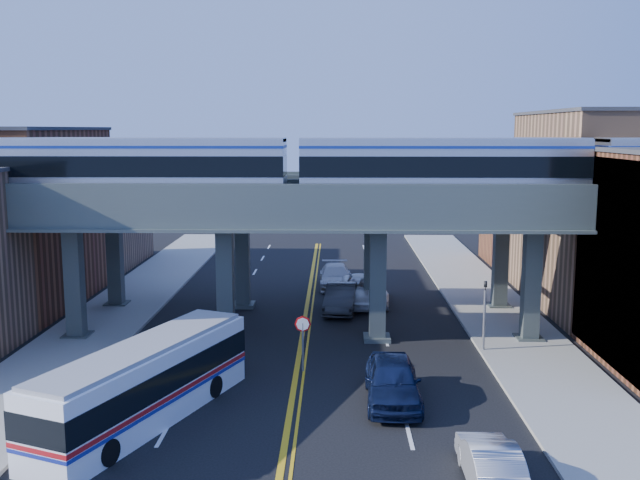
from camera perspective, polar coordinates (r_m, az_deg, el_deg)
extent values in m
plane|color=black|center=(30.65, -2.20, -12.30)|extent=(120.00, 120.00, 0.00)
cube|color=gray|center=(42.20, -17.26, -6.63)|extent=(5.00, 70.00, 0.16)
cube|color=gray|center=(41.23, 14.95, -6.89)|extent=(5.00, 70.00, 0.16)
cube|color=brown|center=(49.23, -23.10, 1.66)|extent=(8.00, 14.00, 11.00)
cube|color=#8D6748|center=(61.40, -18.07, 1.82)|extent=(8.00, 10.00, 8.00)
cube|color=#8D6748|center=(47.84, 21.71, 2.16)|extent=(8.00, 14.00, 12.00)
cube|color=brown|center=(60.27, 17.35, 2.21)|extent=(8.00, 10.00, 9.00)
cube|color=teal|center=(35.52, 22.32, -2.04)|extent=(0.10, 9.50, 9.50)
cube|color=#3A4341|center=(39.86, -19.04, -3.30)|extent=(0.85, 0.85, 6.00)
cube|color=#3A4341|center=(37.85, -7.58, -3.51)|extent=(0.85, 0.85, 6.00)
cube|color=#3A4341|center=(37.47, 4.63, -3.59)|extent=(0.85, 0.85, 6.00)
cube|color=#3A4341|center=(38.78, 16.53, -3.51)|extent=(0.85, 0.85, 6.00)
cube|color=#4E5953|center=(36.83, -1.53, 2.06)|extent=(52.00, 3.60, 1.40)
cube|color=#3A4341|center=(46.36, -16.08, -1.50)|extent=(0.85, 0.85, 6.00)
cube|color=#3A4341|center=(44.64, -6.22, -1.59)|extent=(0.85, 0.85, 6.00)
cube|color=#3A4341|center=(44.32, 4.10, -1.64)|extent=(0.85, 0.85, 6.00)
cube|color=#3A4341|center=(45.44, 14.23, -1.63)|extent=(0.85, 0.85, 6.00)
cube|color=#4E5953|center=(43.78, -1.09, 3.14)|extent=(52.00, 3.60, 1.40)
cube|color=black|center=(39.41, -20.20, 3.16)|extent=(2.08, 2.08, 0.24)
cube|color=black|center=(37.06, -6.80, 3.31)|extent=(2.08, 2.08, 0.24)
cube|color=silver|center=(37.86, -13.80, 5.72)|extent=(14.39, 2.74, 3.03)
cube|color=black|center=(37.85, -13.81, 5.94)|extent=(14.41, 2.80, 1.04)
cube|color=black|center=(36.71, 2.49, 3.32)|extent=(2.08, 2.08, 0.24)
cube|color=black|center=(38.04, 16.52, 3.15)|extent=(2.08, 2.08, 0.24)
cube|color=silver|center=(36.98, 9.70, 5.78)|extent=(14.39, 2.74, 3.03)
cube|color=black|center=(36.97, 9.70, 6.01)|extent=(14.41, 2.80, 1.04)
cylinder|color=slate|center=(33.08, -1.38, -8.57)|extent=(0.09, 0.09, 2.30)
cylinder|color=red|center=(32.77, -1.39, -6.74)|extent=(0.76, 0.04, 0.76)
cylinder|color=slate|center=(36.57, 13.00, -6.37)|extent=(0.12, 0.12, 3.20)
imported|color=black|center=(36.09, 13.11, -3.22)|extent=(0.15, 0.18, 0.90)
cube|color=white|center=(28.46, -13.80, -11.18)|extent=(6.36, 11.18, 2.86)
cube|color=black|center=(28.33, -13.83, -10.48)|extent=(6.43, 11.24, 0.97)
cube|color=#B21419|center=(28.55, -13.78, -11.71)|extent=(6.43, 11.23, 0.17)
cylinder|color=black|center=(26.29, -18.52, -15.39)|extent=(2.67, 1.79, 0.92)
cylinder|color=black|center=(31.16, -10.25, -11.17)|extent=(2.67, 1.79, 0.92)
imported|color=black|center=(29.72, 5.83, -11.13)|extent=(2.27, 5.47, 1.85)
imported|color=#2A2B2D|center=(43.70, 1.67, -4.66)|extent=(2.25, 5.26, 1.68)
imported|color=white|center=(45.75, 3.56, -4.01)|extent=(3.11, 6.45, 1.77)
imported|color=#B8B7BC|center=(50.30, 1.24, -2.93)|extent=(2.33, 5.46, 1.57)
imported|color=#9D9EA2|center=(23.96, 13.50, -16.93)|extent=(1.55, 4.45, 1.47)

